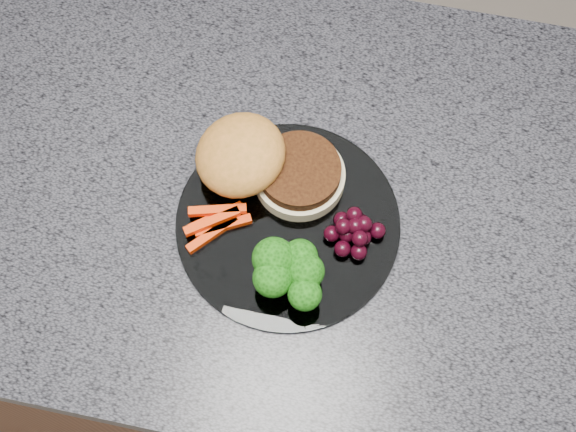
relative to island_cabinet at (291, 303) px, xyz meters
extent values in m
plane|color=gray|center=(0.00, 0.00, -0.43)|extent=(4.00, 4.00, 0.00)
cube|color=brown|center=(0.00, 0.00, 0.00)|extent=(1.20, 0.60, 0.86)
cube|color=#44444D|center=(0.00, 0.00, 0.45)|extent=(1.20, 0.60, 0.04)
cylinder|color=white|center=(0.00, -0.04, 0.47)|extent=(0.26, 0.26, 0.01)
cylinder|color=beige|center=(0.01, 0.01, 0.49)|extent=(0.13, 0.13, 0.02)
cylinder|color=#3F210C|center=(0.01, 0.01, 0.50)|extent=(0.12, 0.12, 0.02)
ellipsoid|color=#C97932|center=(-0.06, 0.01, 0.51)|extent=(0.13, 0.13, 0.06)
cube|color=#ED3403|center=(-0.08, -0.06, 0.48)|extent=(0.06, 0.05, 0.01)
cube|color=#ED3403|center=(-0.07, -0.06, 0.48)|extent=(0.06, 0.04, 0.01)
cube|color=#ED3403|center=(-0.08, -0.08, 0.48)|extent=(0.05, 0.06, 0.01)
cube|color=#ED3403|center=(-0.08, -0.05, 0.49)|extent=(0.07, 0.03, 0.01)
cube|color=#ED3403|center=(-0.08, -0.06, 0.49)|extent=(0.06, 0.05, 0.01)
cylinder|color=#659837|center=(0.00, -0.10, 0.49)|extent=(0.02, 0.02, 0.02)
ellipsoid|color=#0D3C08|center=(0.00, -0.10, 0.51)|extent=(0.05, 0.05, 0.04)
cylinder|color=#659837|center=(0.04, -0.11, 0.49)|extent=(0.01, 0.01, 0.02)
ellipsoid|color=#0D3C08|center=(0.04, -0.11, 0.51)|extent=(0.04, 0.04, 0.04)
cylinder|color=#659837|center=(0.00, -0.12, 0.49)|extent=(0.02, 0.02, 0.02)
ellipsoid|color=#0D3C08|center=(0.00, -0.12, 0.51)|extent=(0.04, 0.04, 0.04)
cylinder|color=#659837|center=(0.04, -0.13, 0.49)|extent=(0.01, 0.01, 0.02)
ellipsoid|color=#0D3C08|center=(0.04, -0.13, 0.51)|extent=(0.04, 0.04, 0.03)
cylinder|color=#659837|center=(0.03, -0.09, 0.49)|extent=(0.01, 0.01, 0.02)
ellipsoid|color=#0D3C08|center=(0.03, -0.09, 0.51)|extent=(0.04, 0.04, 0.04)
sphere|color=black|center=(0.07, -0.05, 0.49)|extent=(0.02, 0.02, 0.02)
sphere|color=black|center=(0.09, -0.05, 0.49)|extent=(0.02, 0.02, 0.02)
sphere|color=black|center=(0.09, -0.03, 0.49)|extent=(0.02, 0.02, 0.02)
sphere|color=black|center=(0.06, -0.03, 0.49)|extent=(0.02, 0.02, 0.02)
sphere|color=black|center=(0.06, -0.05, 0.49)|extent=(0.02, 0.02, 0.02)
sphere|color=black|center=(0.07, -0.07, 0.49)|extent=(0.02, 0.02, 0.02)
sphere|color=black|center=(0.09, -0.07, 0.49)|extent=(0.02, 0.02, 0.02)
sphere|color=black|center=(0.11, -0.04, 0.49)|extent=(0.02, 0.02, 0.02)
sphere|color=black|center=(0.08, -0.04, 0.50)|extent=(0.02, 0.02, 0.02)
sphere|color=black|center=(0.07, -0.04, 0.50)|extent=(0.02, 0.02, 0.02)
sphere|color=black|center=(0.09, -0.05, 0.50)|extent=(0.02, 0.02, 0.02)
sphere|color=black|center=(0.08, -0.03, 0.50)|extent=(0.02, 0.02, 0.02)
sphere|color=black|center=(0.09, -0.04, 0.50)|extent=(0.02, 0.02, 0.02)
camera|label=1|loc=(0.07, -0.38, 1.33)|focal=50.00mm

